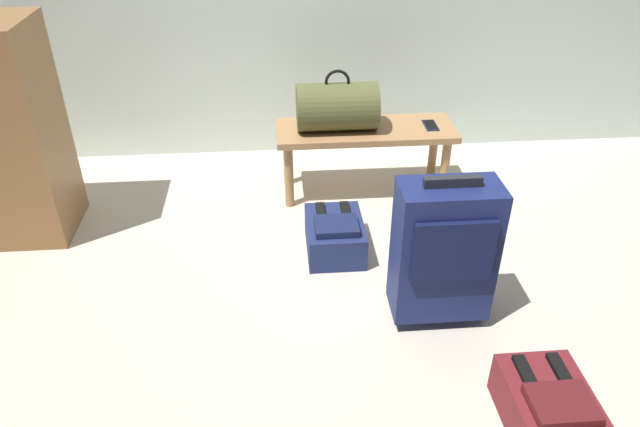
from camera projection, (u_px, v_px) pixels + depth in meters
ground_plane at (347, 297)px, 2.69m from camera, size 6.60×6.60×0.00m
bench at (365, 138)px, 3.33m from camera, size 1.00×0.36×0.41m
duffel_bag_olive at (337, 107)px, 3.21m from camera, size 0.44×0.26×0.34m
cell_phone at (430, 125)px, 3.31m from camera, size 0.07×0.14×0.01m
suitcase_upright_navy at (444, 250)px, 2.40m from camera, size 0.40×0.24×0.69m
backpack_maroon at (548, 408)px, 2.04m from camera, size 0.28×0.38×0.21m
backpack_navy at (335, 235)px, 2.95m from camera, size 0.28×0.38×0.21m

